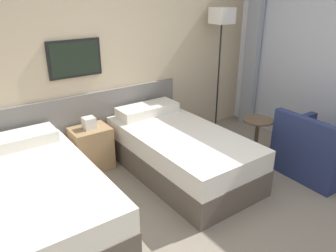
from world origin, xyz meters
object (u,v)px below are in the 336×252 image
object	(u,v)px
bed_near_door	(40,198)
nightstand	(92,148)
floor_lamp	(221,26)
armchair	(318,153)
bed_near_window	(180,151)
side_table	(257,133)

from	to	relation	value
bed_near_door	nightstand	world-z (taller)	nightstand
floor_lamp	armchair	world-z (taller)	floor_lamp
bed_near_window	floor_lamp	xyz separation A→B (m)	(1.25, 0.69, 1.33)
armchair	nightstand	bearing A→B (deg)	54.57
bed_near_window	floor_lamp	distance (m)	1.95
bed_near_door	floor_lamp	distance (m)	3.26
nightstand	floor_lamp	distance (m)	2.46
armchair	bed_near_door	bearing A→B (deg)	74.47
bed_near_window	armchair	distance (m)	1.68
bed_near_window	armchair	world-z (taller)	armchair
nightstand	side_table	size ratio (longest dim) A/B	1.15
armchair	bed_near_window	bearing A→B (deg)	56.88
floor_lamp	armchair	size ratio (longest dim) A/B	2.17
nightstand	bed_near_door	bearing A→B (deg)	-138.66
side_table	nightstand	bearing A→B (deg)	148.89
bed_near_door	nightstand	bearing A→B (deg)	41.34
bed_near_door	nightstand	distance (m)	1.10
bed_near_door	bed_near_window	bearing A→B (deg)	0.00
nightstand	armchair	xyz separation A→B (m)	(2.19, -1.70, -0.02)
bed_near_door	armchair	xyz separation A→B (m)	(3.02, -0.98, -0.02)
side_table	armchair	xyz separation A→B (m)	(0.40, -0.62, -0.14)
nightstand	floor_lamp	size ratio (longest dim) A/B	0.37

